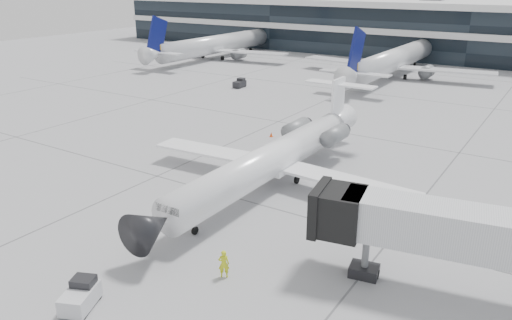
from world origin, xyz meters
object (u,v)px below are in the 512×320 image
Objects in this scene: baggage_tug at (81,296)px; jet_bridge at (486,236)px; ramp_worker at (224,264)px; regional_jet at (275,157)px.

jet_bridge is at bearing 11.12° from baggage_tug.
ramp_worker is 7.54m from baggage_tug.
jet_bridge is at bearing -24.31° from regional_jet.
baggage_tug is at bearing 19.60° from ramp_worker.
jet_bridge is 6.18× the size of baggage_tug.
ramp_worker is (4.48, -12.93, -1.45)m from regional_jet.
regional_jet reaches higher than jet_bridge.
jet_bridge is 20.42m from baggage_tug.
jet_bridge is 13.60m from ramp_worker.
regional_jet is at bearing 66.61° from baggage_tug.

